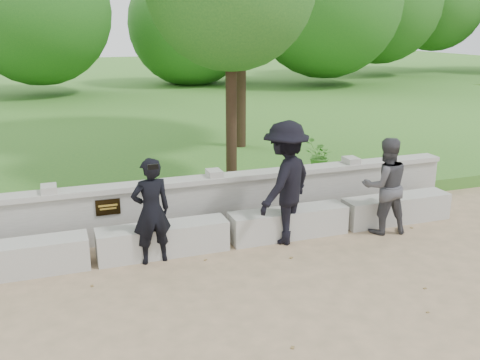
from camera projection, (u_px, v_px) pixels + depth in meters
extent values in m
plane|color=tan|center=(109.00, 335.00, 5.80)|extent=(80.00, 80.00, 0.00)
cube|color=#347028|center=(63.00, 117.00, 18.41)|extent=(40.00, 22.00, 0.25)
cube|color=#BAB7AF|center=(15.00, 259.00, 7.13)|extent=(1.90, 0.45, 0.45)
cube|color=#BAB7AF|center=(163.00, 239.00, 7.77)|extent=(1.90, 0.45, 0.45)
cube|color=#BAB7AF|center=(289.00, 223.00, 8.41)|extent=(1.90, 0.45, 0.45)
cube|color=#BAB7AF|center=(396.00, 209.00, 9.06)|extent=(1.90, 0.45, 0.45)
cube|color=#AEACA5|center=(88.00, 220.00, 8.03)|extent=(12.50, 0.25, 0.82)
cube|color=#BAB7AF|center=(85.00, 191.00, 7.90)|extent=(12.50, 0.35, 0.08)
cube|color=black|center=(108.00, 207.00, 7.94)|extent=(0.36, 0.02, 0.24)
imported|color=black|center=(151.00, 211.00, 7.37)|extent=(0.60, 0.44, 1.52)
cube|color=black|center=(153.00, 167.00, 6.90)|extent=(0.14, 0.04, 0.07)
imported|color=#424247|center=(385.00, 186.00, 8.44)|extent=(0.84, 0.71, 1.56)
imported|color=black|center=(285.00, 183.00, 8.04)|extent=(1.39, 1.29, 1.88)
cylinder|color=#382619|center=(231.00, 106.00, 9.90)|extent=(0.21, 0.21, 3.06)
cylinder|color=#382619|center=(240.00, 50.00, 12.89)|extent=(0.32, 0.32, 4.74)
imported|color=#44832C|center=(319.00, 156.00, 11.15)|extent=(0.75, 0.70, 0.67)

